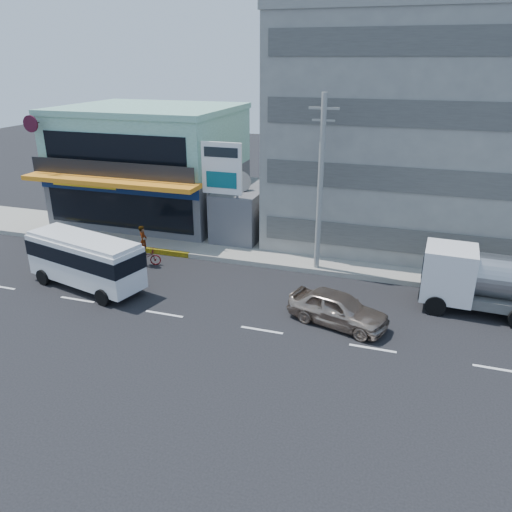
{
  "coord_description": "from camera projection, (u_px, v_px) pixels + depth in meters",
  "views": [
    {
      "loc": [
        10.93,
        -19.09,
        11.65
      ],
      "look_at": [
        3.6,
        3.42,
        2.2
      ],
      "focal_mm": 35.0,
      "sensor_mm": 36.0,
      "label": 1
    }
  ],
  "objects": [
    {
      "name": "sidewalk",
      "position": [
        307.0,
        255.0,
        31.21
      ],
      "size": [
        70.0,
        5.0,
        0.3
      ],
      "primitive_type": "cube",
      "color": "gray",
      "rests_on": "ground"
    },
    {
      "name": "concrete_building",
      "position": [
        406.0,
        135.0,
        32.09
      ],
      "size": [
        16.0,
        12.0,
        14.0
      ],
      "primitive_type": "cube",
      "color": "gray",
      "rests_on": "ground"
    },
    {
      "name": "minibus",
      "position": [
        85.0,
        258.0,
        26.55
      ],
      "size": [
        7.2,
        3.78,
        2.88
      ],
      "color": "silver",
      "rests_on": "ground"
    },
    {
      "name": "sedan",
      "position": [
        338.0,
        309.0,
        23.13
      ],
      "size": [
        5.07,
        3.18,
        1.61
      ],
      "primitive_type": "imported",
      "rotation": [
        0.0,
        0.0,
        1.28
      ],
      "color": "tan",
      "rests_on": "ground"
    },
    {
      "name": "tanker_truck",
      "position": [
        503.0,
        283.0,
        23.68
      ],
      "size": [
        8.06,
        2.93,
        3.13
      ],
      "color": "silver",
      "rests_on": "ground"
    },
    {
      "name": "gap_structure",
      "position": [
        245.0,
        212.0,
        34.27
      ],
      "size": [
        3.0,
        6.0,
        3.5
      ],
      "primitive_type": "cube",
      "color": "#4C4D52",
      "rests_on": "ground"
    },
    {
      "name": "motorcycle_rider",
      "position": [
        144.0,
        252.0,
        29.75
      ],
      "size": [
        2.05,
        1.29,
        2.48
      ],
      "color": "#5D0D11",
      "rests_on": "ground"
    },
    {
      "name": "utility_pole_near",
      "position": [
        320.0,
        185.0,
        27.22
      ],
      "size": [
        1.6,
        0.3,
        10.0
      ],
      "color": "#999993",
      "rests_on": "ground"
    },
    {
      "name": "satellite_dish",
      "position": [
        240.0,
        190.0,
        32.71
      ],
      "size": [
        1.5,
        1.5,
        0.15
      ],
      "primitive_type": "cylinder",
      "color": "slate",
      "rests_on": "gap_structure"
    },
    {
      "name": "ground",
      "position": [
        164.0,
        314.0,
        24.32
      ],
      "size": [
        120.0,
        120.0,
        0.0
      ],
      "primitive_type": "plane",
      "color": "black",
      "rests_on": "ground"
    },
    {
      "name": "billboard",
      "position": [
        222.0,
        174.0,
        30.76
      ],
      "size": [
        2.6,
        0.18,
        6.9
      ],
      "color": "gray",
      "rests_on": "ground"
    },
    {
      "name": "shop_building",
      "position": [
        153.0,
        167.0,
        37.45
      ],
      "size": [
        12.4,
        11.7,
        8.0
      ],
      "color": "#4C4D52",
      "rests_on": "ground"
    }
  ]
}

